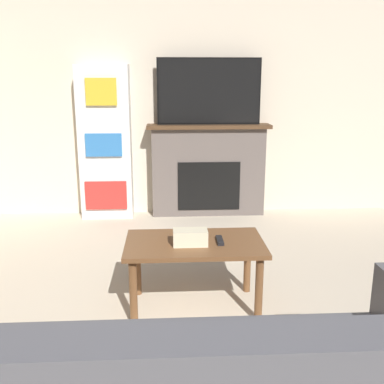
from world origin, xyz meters
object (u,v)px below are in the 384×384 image
fireplace (208,170)px  coffee_table (195,252)px  bookshelf (105,143)px  tv (209,91)px

fireplace → coffee_table: fireplace is taller
bookshelf → coffee_table: bearing=-68.4°
fireplace → bookshelf: (-1.12, -0.02, 0.31)m
bookshelf → fireplace: bearing=1.2°
tv → bookshelf: (-1.12, -0.00, -0.55)m
tv → coffee_table: tv is taller
coffee_table → bookshelf: 2.32m
tv → bookshelf: tv is taller
coffee_table → tv: bearing=82.3°
fireplace → coffee_table: size_ratio=1.48×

